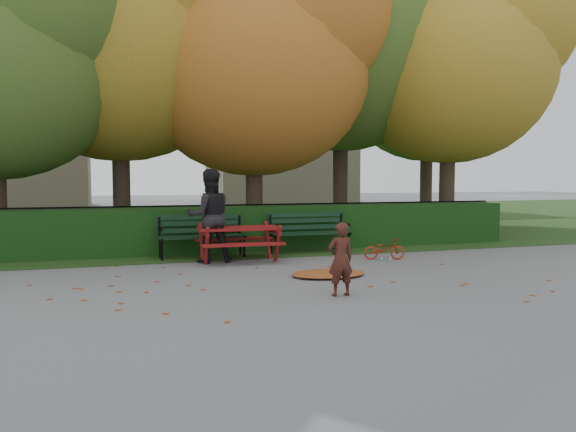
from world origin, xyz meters
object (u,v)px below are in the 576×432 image
object	(u,v)px
tree_e	(464,56)
adult	(209,216)
tree_c	(269,53)
picnic_table	(239,235)
tree_b	(133,27)
bench_right	(309,229)
tree_g	(440,74)
bicycle	(384,249)
child	(341,259)
tree_a	(5,45)
tree_d	(357,29)
bench_left	(201,232)

from	to	relation	value
tree_e	adult	world-z (taller)	tree_e
tree_c	picnic_table	distance (m)	5.50
tree_b	tree_c	size ratio (longest dim) A/B	1.10
tree_e	bench_right	world-z (taller)	tree_e
tree_g	bicycle	xyz separation A→B (m)	(-6.17, -7.60, -5.16)
bicycle	child	bearing A→B (deg)	159.41
tree_c	tree_a	bearing A→B (deg)	-176.35
child	tree_b	bearing A→B (deg)	-73.76
tree_a	tree_d	size ratio (longest dim) A/B	0.78
tree_e	bench_right	distance (m)	7.38
tree_d	adult	size ratio (longest dim) A/B	5.22
tree_a	tree_e	xyz separation A→B (m)	(11.71, 0.19, 0.56)
tree_b	adult	bearing A→B (deg)	-73.10
bench_right	picnic_table	distance (m)	1.97
tree_e	tree_g	world-z (taller)	tree_g
tree_a	tree_g	size ratio (longest dim) A/B	0.88
tree_g	adult	distance (m)	12.62
tree_c	adult	xyz separation A→B (m)	(-2.11, -3.06, -3.91)
tree_b	adult	size ratio (longest dim) A/B	4.79
tree_b	picnic_table	distance (m)	6.46
tree_b	picnic_table	world-z (taller)	tree_b
tree_e	child	size ratio (longest dim) A/B	7.81
bench_right	child	size ratio (longest dim) A/B	1.72
bicycle	tree_d	bearing A→B (deg)	-1.81
bench_left	child	world-z (taller)	child
tree_d	tree_a	bearing A→B (deg)	-169.67
adult	tree_c	bearing A→B (deg)	-124.75
bench_left	picnic_table	xyz separation A→B (m)	(0.61, -0.83, 0.01)
tree_c	bicycle	bearing A→B (deg)	-70.68
tree_a	adult	world-z (taller)	tree_a
tree_a	bicycle	distance (m)	9.18
tree_d	child	bearing A→B (deg)	-116.29
tree_g	bench_left	distance (m)	12.37
adult	tree_e	bearing A→B (deg)	-159.98
tree_a	tree_c	xyz separation A→B (m)	(6.02, 0.38, 0.30)
tree_g	adult	xyz separation A→B (m)	(-9.61, -6.86, -4.46)
tree_a	tree_b	distance (m)	3.11
tree_d	bench_left	xyz separation A→B (m)	(-5.18, -3.53, -5.46)
tree_g	bench_right	bearing A→B (deg)	-140.05
tree_g	bench_left	bearing A→B (deg)	-147.83
bench_right	picnic_table	size ratio (longest dim) A/B	1.09
bench_left	picnic_table	world-z (taller)	bench_left
bench_right	adult	distance (m)	2.54
tree_c	adult	world-z (taller)	tree_c
child	tree_e	bearing A→B (deg)	-136.52
picnic_table	bicycle	distance (m)	2.97
tree_b	bench_left	bearing A→B (deg)	-69.42
tree_b	tree_a	bearing A→B (deg)	-156.95
tree_c	tree_d	xyz separation A→B (m)	(3.04, 1.27, 1.16)
child	adult	world-z (taller)	adult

